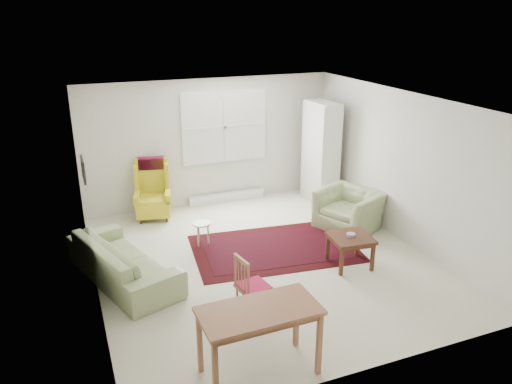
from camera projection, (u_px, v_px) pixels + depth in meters
name	position (u px, v px, depth m)	size (l,w,h in m)	color
room	(259.00, 181.00, 7.60)	(5.04, 5.54, 2.51)	beige
rug	(275.00, 248.00, 8.24)	(2.66, 1.71, 0.03)	black
sofa	(122.00, 253.00, 7.16)	(2.13, 0.83, 0.86)	#93A26C
armchair	(349.00, 206.00, 8.92)	(1.05, 0.92, 0.82)	#93A26C
wingback_chair	(152.00, 190.00, 9.26)	(0.64, 0.68, 1.12)	gold
coffee_table	(350.00, 251.00, 7.62)	(0.61, 0.61, 0.50)	#462315
stool	(202.00, 234.00, 8.31)	(0.30, 0.30, 0.41)	white
cabinet	(321.00, 153.00, 10.00)	(0.43, 0.81, 2.03)	white
desk	(259.00, 341.00, 5.30)	(1.27, 0.63, 0.80)	#9A623E
desk_chair	(253.00, 286.00, 6.31)	(0.38, 0.38, 0.87)	#9A623E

